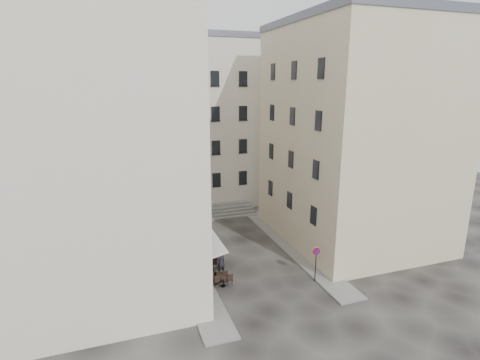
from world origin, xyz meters
name	(u,v)px	position (x,y,z in m)	size (l,w,h in m)	color
ground	(255,271)	(0.00, 0.00, 0.00)	(90.00, 90.00, 0.00)	black
sidewalk_left	(184,256)	(-4.50, 4.00, 0.06)	(2.00, 22.00, 0.12)	slate
sidewalk_right	(291,246)	(4.50, 3.00, 0.06)	(2.00, 18.00, 0.12)	slate
building_left	(92,134)	(-10.50, 3.00, 10.31)	(12.20, 16.20, 20.60)	beige
building_right	(355,134)	(10.50, 3.50, 9.31)	(12.20, 14.20, 18.60)	#C1B38F
building_back	(187,122)	(-1.00, 19.00, 9.31)	(18.20, 10.20, 18.60)	beige
cafe_storefront	(194,250)	(-4.32, 1.00, 1.88)	(1.74, 7.30, 3.50)	#48110A
stone_steps	(211,212)	(0.00, 12.57, 0.40)	(9.00, 3.15, 0.80)	#605E5B
bollard_near	(216,278)	(-3.25, -1.00, 0.53)	(0.12, 0.12, 0.98)	black
bollard_mid	(204,256)	(-3.25, 2.50, 0.53)	(0.12, 0.12, 0.98)	black
bollard_far	(194,239)	(-3.25, 6.00, 0.53)	(0.12, 0.12, 0.98)	black
no_parking_sign	(316,257)	(3.48, -2.79, 1.83)	(0.59, 0.12, 2.59)	black
bistro_table_a	(223,280)	(-2.84, -1.35, 0.47)	(1.30, 0.61, 0.91)	black
bistro_table_b	(218,277)	(-3.00, -0.75, 0.45)	(1.24, 0.58, 0.87)	black
bistro_table_c	(208,264)	(-3.20, 1.29, 0.46)	(1.29, 0.60, 0.91)	black
bistro_table_d	(211,255)	(-2.68, 2.56, 0.49)	(1.37, 0.64, 0.96)	black
bistro_table_e	(205,250)	(-2.84, 3.76, 0.41)	(1.13, 0.53, 0.79)	black
pedestrian	(221,262)	(-2.51, 0.31, 0.96)	(0.70, 0.46, 1.92)	black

